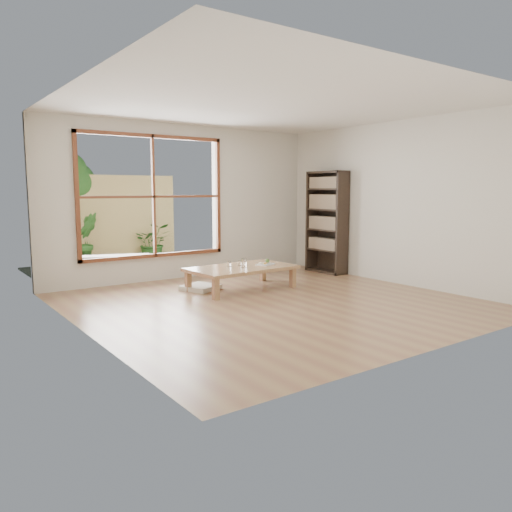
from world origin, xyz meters
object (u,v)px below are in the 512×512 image
(bookshelf, at_px, (327,222))
(garden_bench, at_px, (115,259))
(low_table, at_px, (241,269))
(food_tray, at_px, (266,263))

(bookshelf, height_order, garden_bench, bookshelf)
(bookshelf, relative_size, garden_bench, 1.52)
(low_table, height_order, garden_bench, garden_bench)
(food_tray, height_order, garden_bench, food_tray)
(bookshelf, distance_m, food_tray, 1.88)
(low_table, xyz_separation_m, bookshelf, (2.16, 0.42, 0.61))
(garden_bench, bearing_deg, bookshelf, -7.03)
(low_table, distance_m, food_tray, 0.43)
(food_tray, distance_m, garden_bench, 2.69)
(garden_bench, bearing_deg, food_tray, -33.16)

